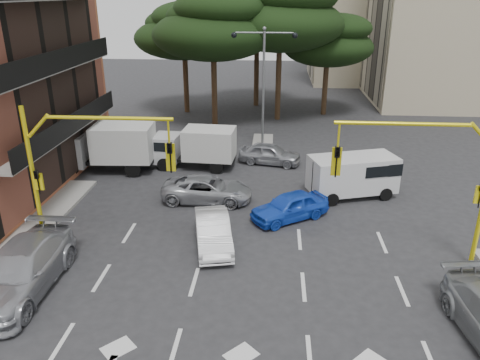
% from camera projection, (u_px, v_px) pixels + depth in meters
% --- Properties ---
extents(ground, '(120.00, 120.00, 0.00)m').
position_uv_depth(ground, '(248.00, 284.00, 17.07)').
color(ground, '#28282B').
rests_on(ground, ground).
extents(median_strip, '(1.40, 6.00, 0.15)m').
position_uv_depth(median_strip, '(262.00, 147.00, 31.83)').
color(median_strip, gray).
rests_on(median_strip, ground).
extents(apartment_beige_far, '(16.20, 12.15, 16.70)m').
position_uv_depth(apartment_beige_far, '(384.00, 6.00, 53.71)').
color(apartment_beige_far, '#B9AB8A').
rests_on(apartment_beige_far, ground).
extents(pine_left_near, '(9.15, 9.15, 10.23)m').
position_uv_depth(pine_left_near, '(214.00, 25.00, 34.80)').
color(pine_left_near, '#382616').
rests_on(pine_left_near, ground).
extents(pine_center, '(9.98, 9.98, 11.16)m').
position_uv_depth(pine_center, '(281.00, 14.00, 36.04)').
color(pine_center, '#382616').
rests_on(pine_center, ground).
extents(pine_left_far, '(8.32, 8.32, 9.30)m').
position_uv_depth(pine_left_far, '(184.00, 30.00, 38.97)').
color(pine_left_far, '#382616').
rests_on(pine_left_far, ground).
extents(pine_right, '(7.49, 7.49, 8.37)m').
position_uv_depth(pine_right, '(329.00, 40.00, 38.38)').
color(pine_right, '#382616').
rests_on(pine_right, ground).
extents(pine_back, '(9.15, 9.15, 10.23)m').
position_uv_depth(pine_back, '(258.00, 20.00, 41.06)').
color(pine_back, '#382616').
rests_on(pine_back, ground).
extents(signal_mast_right, '(5.79, 0.37, 6.00)m').
position_uv_depth(signal_mast_right, '(439.00, 171.00, 16.97)').
color(signal_mast_right, yellow).
rests_on(signal_mast_right, ground).
extents(signal_mast_left, '(5.79, 0.37, 6.00)m').
position_uv_depth(signal_mast_left, '(75.00, 161.00, 17.93)').
color(signal_mast_left, yellow).
rests_on(signal_mast_left, ground).
extents(street_lamp_center, '(4.16, 0.36, 7.77)m').
position_uv_depth(street_lamp_center, '(264.00, 67.00, 29.83)').
color(street_lamp_center, slate).
rests_on(street_lamp_center, median_strip).
extents(car_white_hatch, '(2.16, 4.15, 1.30)m').
position_uv_depth(car_white_hatch, '(213.00, 232.00, 19.44)').
color(car_white_hatch, silver).
rests_on(car_white_hatch, ground).
extents(car_blue_compact, '(4.00, 3.35, 1.29)m').
position_uv_depth(car_blue_compact, '(290.00, 206.00, 21.74)').
color(car_blue_compact, blue).
rests_on(car_blue_compact, ground).
extents(car_silver_wagon, '(2.32, 5.66, 1.64)m').
position_uv_depth(car_silver_wagon, '(20.00, 270.00, 16.44)').
color(car_silver_wagon, '#9D9FA5').
rests_on(car_silver_wagon, ground).
extents(car_silver_cross_a, '(4.60, 2.24, 1.26)m').
position_uv_depth(car_silver_cross_a, '(207.00, 189.00, 23.65)').
color(car_silver_cross_a, '#A5A7AD').
rests_on(car_silver_cross_a, ground).
extents(car_silver_cross_b, '(4.05, 2.31, 1.30)m').
position_uv_depth(car_silver_cross_b, '(270.00, 154.00, 28.80)').
color(car_silver_cross_b, '#9C9EA4').
rests_on(car_silver_cross_b, ground).
extents(van_white, '(4.77, 3.19, 2.19)m').
position_uv_depth(van_white, '(352.00, 176.00, 24.06)').
color(van_white, silver).
rests_on(van_white, ground).
extents(box_truck_a, '(5.79, 2.67, 2.79)m').
position_uv_depth(box_truck_a, '(107.00, 148.00, 27.43)').
color(box_truck_a, silver).
rests_on(box_truck_a, ground).
extents(box_truck_b, '(5.08, 2.40, 2.44)m').
position_uv_depth(box_truck_b, '(195.00, 148.00, 28.02)').
color(box_truck_b, silver).
rests_on(box_truck_b, ground).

